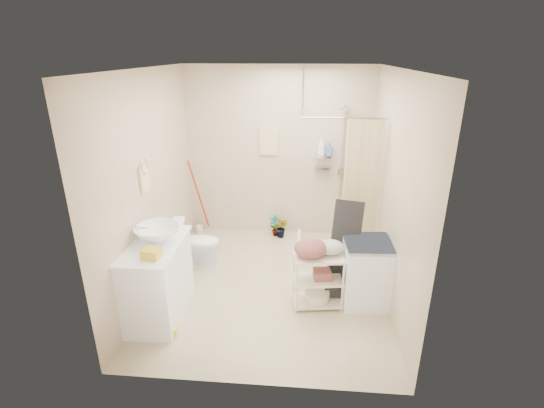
{
  "coord_description": "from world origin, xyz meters",
  "views": [
    {
      "loc": [
        0.4,
        -4.25,
        2.77
      ],
      "look_at": [
        0.01,
        0.25,
        1.01
      ],
      "focal_mm": 26.0,
      "sensor_mm": 36.0,
      "label": 1
    }
  ],
  "objects_px": {
    "toilet": "(196,243)",
    "vanity": "(158,280)",
    "laundry_rack": "(318,276)",
    "washing_machine": "(366,272)"
  },
  "relations": [
    {
      "from": "toilet",
      "to": "laundry_rack",
      "type": "bearing_deg",
      "value": -117.72
    },
    {
      "from": "toilet",
      "to": "vanity",
      "type": "bearing_deg",
      "value": 171.9
    },
    {
      "from": "vanity",
      "to": "toilet",
      "type": "distance_m",
      "value": 1.13
    },
    {
      "from": "toilet",
      "to": "laundry_rack",
      "type": "height_order",
      "value": "laundry_rack"
    },
    {
      "from": "vanity",
      "to": "laundry_rack",
      "type": "xyz_separation_m",
      "value": [
        1.75,
        0.33,
        -0.06
      ]
    },
    {
      "from": "laundry_rack",
      "to": "toilet",
      "type": "bearing_deg",
      "value": 146.04
    },
    {
      "from": "laundry_rack",
      "to": "washing_machine",
      "type": "bearing_deg",
      "value": 4.25
    },
    {
      "from": "vanity",
      "to": "washing_machine",
      "type": "xyz_separation_m",
      "value": [
        2.3,
        0.45,
        -0.05
      ]
    },
    {
      "from": "vanity",
      "to": "laundry_rack",
      "type": "height_order",
      "value": "vanity"
    },
    {
      "from": "toilet",
      "to": "laundry_rack",
      "type": "distance_m",
      "value": 1.81
    }
  ]
}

